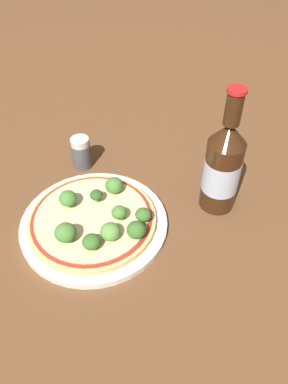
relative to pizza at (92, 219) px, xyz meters
name	(u,v)px	position (x,y,z in m)	size (l,w,h in m)	color
ground_plane	(81,219)	(-0.01, 0.03, -0.02)	(3.00, 3.00, 0.00)	brown
plate	(94,224)	(0.00, 0.00, -0.01)	(0.25, 0.25, 0.01)	silver
pizza	(92,219)	(0.00, 0.00, 0.00)	(0.22, 0.22, 0.01)	tan
broccoli_floret_0	(143,215)	(0.07, -0.05, 0.02)	(0.03, 0.03, 0.02)	#7A9E5B
broccoli_floret_1	(68,198)	(-0.02, 0.04, 0.02)	(0.03, 0.03, 0.03)	#7A9E5B
broccoli_floret_2	(136,230)	(0.04, -0.08, 0.02)	(0.03, 0.03, 0.03)	#7A9E5B
broccoli_floret_3	(97,196)	(0.02, 0.02, 0.02)	(0.02, 0.02, 0.02)	#7A9E5B
broccoli_floret_4	(65,233)	(-0.06, -0.03, 0.03)	(0.03, 0.03, 0.03)	#7A9E5B
broccoli_floret_5	(114,185)	(0.06, 0.03, 0.02)	(0.03, 0.03, 0.03)	#7A9E5B
broccoli_floret_6	(110,232)	(0.01, -0.06, 0.02)	(0.03, 0.03, 0.03)	#7A9E5B
broccoli_floret_7	(119,213)	(0.04, -0.03, 0.02)	(0.03, 0.03, 0.03)	#7A9E5B
broccoli_floret_8	(91,242)	(-0.03, -0.06, 0.02)	(0.03, 0.03, 0.03)	#7A9E5B
beer_bottle	(223,167)	(0.22, -0.07, 0.07)	(0.06, 0.06, 0.23)	#381E0F
pepper_shaker	(81,153)	(0.06, 0.16, 0.01)	(0.04, 0.04, 0.07)	#4C4C51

